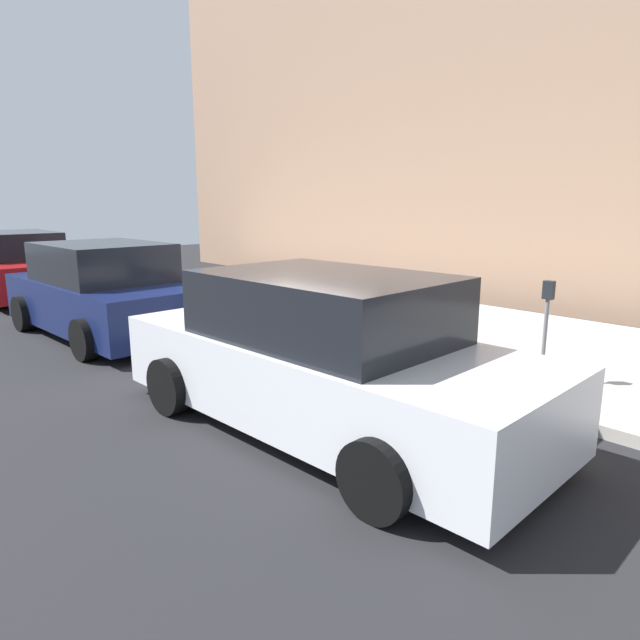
{
  "coord_description": "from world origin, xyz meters",
  "views": [
    {
      "loc": [
        -7.09,
        5.56,
        2.33
      ],
      "look_at": [
        -1.29,
        0.18,
        0.62
      ],
      "focal_mm": 30.98,
      "sensor_mm": 36.0,
      "label": 1
    }
  ],
  "objects_px": {
    "suitcase_silver_5": "(327,315)",
    "suitcase_navy_3": "(368,326)",
    "suitcase_maroon_6": "(303,312)",
    "suitcase_teal_0": "(450,340)",
    "fire_hydrant": "(257,297)",
    "parked_car_navy_1": "(105,292)",
    "parked_car_red_2": "(16,266)",
    "suitcase_olive_2": "(396,334)",
    "bollard_post": "(229,295)",
    "suitcase_black_1": "(419,337)",
    "parking_meter": "(546,317)",
    "suitcase_teal_7": "(285,312)",
    "suitcase_red_4": "(343,324)",
    "parked_car_white_0": "(324,357)"
  },
  "relations": [
    {
      "from": "suitcase_silver_5",
      "to": "suitcase_navy_3",
      "type": "bearing_deg",
      "value": 177.44
    },
    {
      "from": "suitcase_navy_3",
      "to": "suitcase_maroon_6",
      "type": "distance_m",
      "value": 1.44
    },
    {
      "from": "suitcase_teal_0",
      "to": "fire_hydrant",
      "type": "xyz_separation_m",
      "value": [
        4.32,
        0.02,
        0.04
      ]
    },
    {
      "from": "parked_car_navy_1",
      "to": "parked_car_red_2",
      "type": "distance_m",
      "value": 5.5
    },
    {
      "from": "suitcase_olive_2",
      "to": "parked_car_red_2",
      "type": "height_order",
      "value": "parked_car_red_2"
    },
    {
      "from": "suitcase_maroon_6",
      "to": "bollard_post",
      "type": "xyz_separation_m",
      "value": [
        2.15,
        0.08,
        0.03
      ]
    },
    {
      "from": "suitcase_black_1",
      "to": "parking_meter",
      "type": "bearing_deg",
      "value": -170.26
    },
    {
      "from": "suitcase_teal_7",
      "to": "bollard_post",
      "type": "bearing_deg",
      "value": 3.01
    },
    {
      "from": "suitcase_red_4",
      "to": "parked_car_navy_1",
      "type": "xyz_separation_m",
      "value": [
        3.6,
        2.33,
        0.33
      ]
    },
    {
      "from": "suitcase_maroon_6",
      "to": "parking_meter",
      "type": "bearing_deg",
      "value": -175.55
    },
    {
      "from": "suitcase_maroon_6",
      "to": "suitcase_olive_2",
      "type": "bearing_deg",
      "value": -176.67
    },
    {
      "from": "bollard_post",
      "to": "parked_car_navy_1",
      "type": "height_order",
      "value": "parked_car_navy_1"
    },
    {
      "from": "suitcase_teal_0",
      "to": "suitcase_teal_7",
      "type": "bearing_deg",
      "value": 1.46
    },
    {
      "from": "suitcase_teal_0",
      "to": "bollard_post",
      "type": "height_order",
      "value": "suitcase_teal_0"
    },
    {
      "from": "suitcase_silver_5",
      "to": "suitcase_teal_7",
      "type": "height_order",
      "value": "suitcase_teal_7"
    },
    {
      "from": "parked_car_white_0",
      "to": "suitcase_teal_7",
      "type": "bearing_deg",
      "value": -33.66
    },
    {
      "from": "suitcase_black_1",
      "to": "suitcase_teal_7",
      "type": "distance_m",
      "value": 2.94
    },
    {
      "from": "suitcase_navy_3",
      "to": "parking_meter",
      "type": "relative_size",
      "value": 0.75
    },
    {
      "from": "suitcase_maroon_6",
      "to": "parked_car_red_2",
      "type": "xyz_separation_m",
      "value": [
        8.15,
        2.33,
        0.28
      ]
    },
    {
      "from": "parking_meter",
      "to": "parked_car_navy_1",
      "type": "xyz_separation_m",
      "value": [
        6.71,
        2.65,
        -0.21
      ]
    },
    {
      "from": "suitcase_teal_0",
      "to": "suitcase_red_4",
      "type": "distance_m",
      "value": 1.95
    },
    {
      "from": "suitcase_teal_0",
      "to": "suitcase_navy_3",
      "type": "bearing_deg",
      "value": 1.49
    },
    {
      "from": "suitcase_teal_7",
      "to": "fire_hydrant",
      "type": "relative_size",
      "value": 0.99
    },
    {
      "from": "suitcase_silver_5",
      "to": "suitcase_black_1",
      "type": "bearing_deg",
      "value": 178.21
    },
    {
      "from": "suitcase_black_1",
      "to": "fire_hydrant",
      "type": "bearing_deg",
      "value": -0.48
    },
    {
      "from": "suitcase_red_4",
      "to": "fire_hydrant",
      "type": "distance_m",
      "value": 2.38
    },
    {
      "from": "suitcase_red_4",
      "to": "suitcase_teal_7",
      "type": "distance_m",
      "value": 1.47
    },
    {
      "from": "suitcase_red_4",
      "to": "parked_car_navy_1",
      "type": "height_order",
      "value": "parked_car_navy_1"
    },
    {
      "from": "suitcase_black_1",
      "to": "parked_car_red_2",
      "type": "height_order",
      "value": "parked_car_red_2"
    },
    {
      "from": "bollard_post",
      "to": "parking_meter",
      "type": "xyz_separation_m",
      "value": [
        -6.22,
        -0.4,
        0.46
      ]
    },
    {
      "from": "suitcase_black_1",
      "to": "suitcase_navy_3",
      "type": "distance_m",
      "value": 0.99
    },
    {
      "from": "suitcase_olive_2",
      "to": "bollard_post",
      "type": "relative_size",
      "value": 1.08
    },
    {
      "from": "suitcase_black_1",
      "to": "suitcase_red_4",
      "type": "xyz_separation_m",
      "value": [
        1.47,
        0.04,
        -0.04
      ]
    },
    {
      "from": "suitcase_silver_5",
      "to": "bollard_post",
      "type": "height_order",
      "value": "suitcase_silver_5"
    },
    {
      "from": "suitcase_black_1",
      "to": "parked_car_red_2",
      "type": "bearing_deg",
      "value": 12.62
    },
    {
      "from": "suitcase_black_1",
      "to": "parking_meter",
      "type": "height_order",
      "value": "parking_meter"
    },
    {
      "from": "suitcase_teal_7",
      "to": "suitcase_navy_3",
      "type": "bearing_deg",
      "value": -178.55
    },
    {
      "from": "parked_car_red_2",
      "to": "suitcase_silver_5",
      "type": "bearing_deg",
      "value": -164.32
    },
    {
      "from": "suitcase_teal_0",
      "to": "suitcase_teal_7",
      "type": "xyz_separation_m",
      "value": [
        3.41,
        0.09,
        -0.11
      ]
    },
    {
      "from": "suitcase_teal_0",
      "to": "suitcase_teal_7",
      "type": "relative_size",
      "value": 1.22
    },
    {
      "from": "suitcase_red_4",
      "to": "parking_meter",
      "type": "bearing_deg",
      "value": -174.08
    },
    {
      "from": "parking_meter",
      "to": "parked_car_white_0",
      "type": "distance_m",
      "value": 2.87
    },
    {
      "from": "suitcase_red_4",
      "to": "fire_hydrant",
      "type": "height_order",
      "value": "suitcase_red_4"
    },
    {
      "from": "suitcase_silver_5",
      "to": "suitcase_red_4",
      "type": "bearing_deg",
      "value": 167.48
    },
    {
      "from": "suitcase_black_1",
      "to": "suitcase_olive_2",
      "type": "relative_size",
      "value": 1.19
    },
    {
      "from": "suitcase_maroon_6",
      "to": "parked_car_white_0",
      "type": "relative_size",
      "value": 0.15
    },
    {
      "from": "suitcase_navy_3",
      "to": "parked_car_red_2",
      "type": "bearing_deg",
      "value": 13.97
    },
    {
      "from": "bollard_post",
      "to": "parked_car_white_0",
      "type": "relative_size",
      "value": 0.15
    },
    {
      "from": "bollard_post",
      "to": "parking_meter",
      "type": "distance_m",
      "value": 6.25
    },
    {
      "from": "suitcase_teal_7",
      "to": "parked_car_red_2",
      "type": "height_order",
      "value": "parked_car_red_2"
    }
  ]
}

